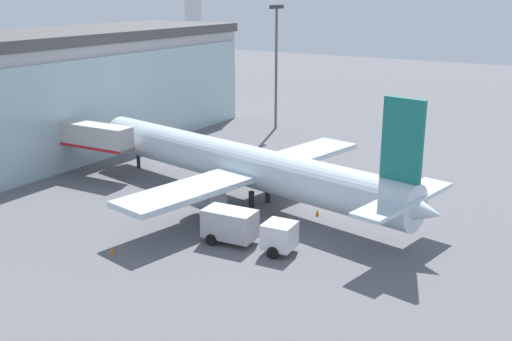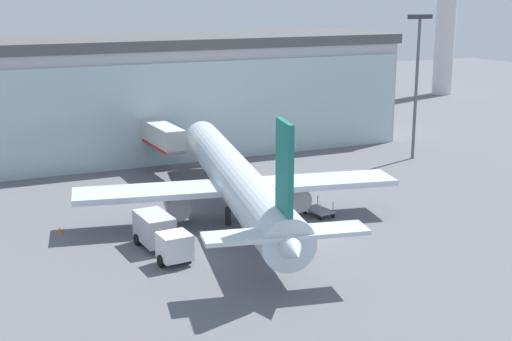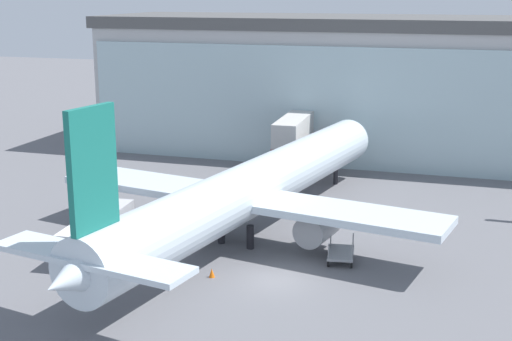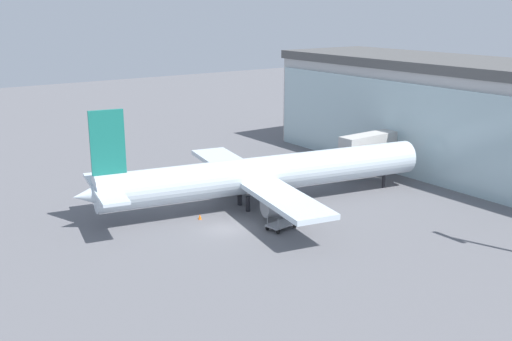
# 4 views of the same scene
# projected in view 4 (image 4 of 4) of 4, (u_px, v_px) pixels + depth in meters

# --- Properties ---
(ground) EXTENTS (240.00, 240.00, 0.00)m
(ground) POSITION_uv_depth(u_px,v_px,m) (227.00, 229.00, 57.10)
(ground) COLOR slate
(terminal_building) EXTENTS (56.64, 16.62, 14.08)m
(terminal_building) POSITION_uv_depth(u_px,v_px,m) (468.00, 117.00, 75.37)
(terminal_building) COLOR #B2B2B2
(terminal_building) RESTS_ON ground
(jet_bridge) EXTENTS (2.70, 13.26, 5.47)m
(jet_bridge) POSITION_uv_depth(u_px,v_px,m) (382.00, 142.00, 74.89)
(jet_bridge) COLOR beige
(jet_bridge) RESTS_ON ground
(airplane) EXTENTS (28.08, 39.48, 11.40)m
(airplane) POSITION_uv_depth(u_px,v_px,m) (262.00, 175.00, 63.06)
(airplane) COLOR silver
(airplane) RESTS_ON ground
(catering_truck) EXTENTS (2.93, 7.44, 2.65)m
(catering_truck) POSITION_uv_depth(u_px,v_px,m) (176.00, 182.00, 67.14)
(catering_truck) COLOR silver
(catering_truck) RESTS_ON ground
(baggage_cart) EXTENTS (1.97, 2.99, 1.50)m
(baggage_cart) POSITION_uv_depth(u_px,v_px,m) (281.00, 224.00, 56.92)
(baggage_cart) COLOR gray
(baggage_cart) RESTS_ON ground
(safety_cone_nose) EXTENTS (0.36, 0.36, 0.55)m
(safety_cone_nose) POSITION_uv_depth(u_px,v_px,m) (200.00, 217.00, 59.65)
(safety_cone_nose) COLOR orange
(safety_cone_nose) RESTS_ON ground
(safety_cone_wingtip) EXTENTS (0.36, 0.36, 0.55)m
(safety_cone_wingtip) POSITION_uv_depth(u_px,v_px,m) (206.00, 170.00, 76.71)
(safety_cone_wingtip) COLOR orange
(safety_cone_wingtip) RESTS_ON ground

